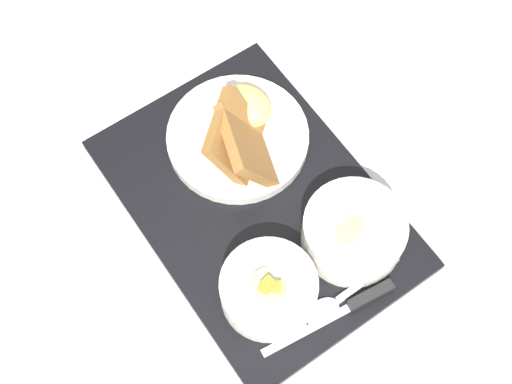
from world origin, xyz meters
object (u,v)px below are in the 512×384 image
object	(u,v)px
bowl_soup	(354,231)
spoon	(340,299)
bowl_salad	(269,289)
plate_main	(241,134)
knife	(355,304)

from	to	relation	value
bowl_soup	spoon	bearing A→B (deg)	129.31
bowl_salad	plate_main	size ratio (longest dim) A/B	0.62
plate_main	spoon	world-z (taller)	plate_main
bowl_soup	plate_main	world-z (taller)	plate_main
bowl_salad	plate_main	distance (m)	0.23
bowl_salad	knife	xyz separation A→B (m)	(-0.08, -0.08, -0.02)
bowl_salad	spoon	world-z (taller)	bowl_salad
plate_main	knife	xyz separation A→B (m)	(-0.28, 0.03, -0.02)
bowl_soup	bowl_salad	bearing A→B (deg)	87.11
plate_main	spoon	size ratio (longest dim) A/B	1.36
bowl_soup	plate_main	distance (m)	0.21
spoon	knife	bearing A→B (deg)	126.93
plate_main	knife	bearing A→B (deg)	174.27
bowl_salad	plate_main	bearing A→B (deg)	-28.28
bowl_salad	spoon	size ratio (longest dim) A/B	0.84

